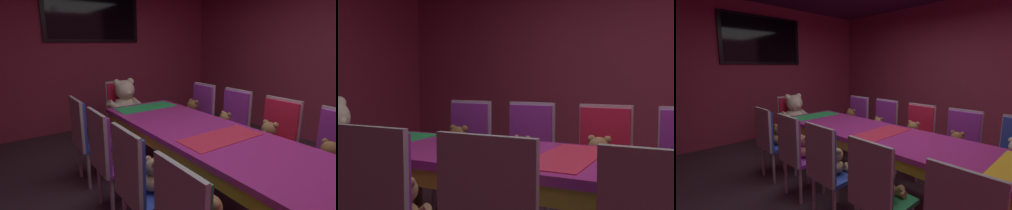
# 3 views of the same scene
# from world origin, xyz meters

# --- Properties ---
(wall_back) EXTENTS (5.20, 0.12, 2.80)m
(wall_back) POSITION_xyz_m (0.00, 3.20, 1.40)
(wall_back) COLOR #99334C
(wall_back) RESTS_ON ground_plane
(banquet_table) EXTENTS (0.90, 3.11, 0.75)m
(banquet_table) POSITION_xyz_m (0.00, 0.00, 0.66)
(banquet_table) COLOR #B22D8C
(banquet_table) RESTS_ON ground_plane
(chair_left_2) EXTENTS (0.42, 0.41, 0.98)m
(chair_left_2) POSITION_xyz_m (-0.83, 0.02, 0.60)
(chair_left_2) COLOR #2D47B2
(chair_left_2) RESTS_ON ground_plane
(teddy_left_2) EXTENTS (0.22, 0.28, 0.26)m
(teddy_left_2) POSITION_xyz_m (-0.68, 0.02, 0.57)
(teddy_left_2) COLOR tan
(teddy_left_2) RESTS_ON chair_left_2
(chair_left_3) EXTENTS (0.42, 0.41, 0.98)m
(chair_left_3) POSITION_xyz_m (-0.83, 0.60, 0.60)
(chair_left_3) COLOR purple
(chair_left_3) RESTS_ON ground_plane
(teddy_left_3) EXTENTS (0.22, 0.28, 0.27)m
(teddy_left_3) POSITION_xyz_m (-0.68, 0.60, 0.57)
(teddy_left_3) COLOR #9E7247
(teddy_left_3) RESTS_ON chair_left_3
(chair_left_4) EXTENTS (0.42, 0.41, 0.98)m
(chair_left_4) POSITION_xyz_m (-0.83, 1.22, 0.60)
(chair_left_4) COLOR #2D47B2
(chair_left_4) RESTS_ON ground_plane
(teddy_left_4) EXTENTS (0.23, 0.30, 0.28)m
(teddy_left_4) POSITION_xyz_m (-0.69, 1.22, 0.58)
(teddy_left_4) COLOR olive
(teddy_left_4) RESTS_ON chair_left_4
(chair_right_1) EXTENTS (0.42, 0.41, 0.98)m
(chair_right_1) POSITION_xyz_m (0.83, -0.60, 0.60)
(chair_right_1) COLOR purple
(chair_right_1) RESTS_ON ground_plane
(teddy_right_1) EXTENTS (0.24, 0.31, 0.29)m
(teddy_right_1) POSITION_xyz_m (0.69, -0.60, 0.58)
(teddy_right_1) COLOR olive
(teddy_right_1) RESTS_ON chair_right_1
(chair_right_2) EXTENTS (0.42, 0.41, 0.98)m
(chair_right_2) POSITION_xyz_m (0.83, -0.01, 0.60)
(chair_right_2) COLOR red
(chair_right_2) RESTS_ON ground_plane
(teddy_right_2) EXTENTS (0.26, 0.33, 0.31)m
(teddy_right_2) POSITION_xyz_m (0.68, -0.01, 0.59)
(teddy_right_2) COLOR #9E7247
(teddy_right_2) RESTS_ON chair_right_2
(chair_right_3) EXTENTS (0.42, 0.41, 0.98)m
(chair_right_3) POSITION_xyz_m (0.85, 0.62, 0.60)
(chair_right_3) COLOR purple
(chair_right_3) RESTS_ON ground_plane
(teddy_right_3) EXTENTS (0.22, 0.28, 0.27)m
(teddy_right_3) POSITION_xyz_m (0.71, 0.62, 0.57)
(teddy_right_3) COLOR #9E7247
(teddy_right_3) RESTS_ON chair_right_3
(chair_right_4) EXTENTS (0.42, 0.41, 0.98)m
(chair_right_4) POSITION_xyz_m (0.83, 1.21, 0.60)
(chair_right_4) COLOR purple
(chair_right_4) RESTS_ON ground_plane
(teddy_right_4) EXTENTS (0.26, 0.34, 0.32)m
(teddy_right_4) POSITION_xyz_m (0.68, 1.21, 0.60)
(teddy_right_4) COLOR brown
(teddy_right_4) RESTS_ON chair_right_4
(throne_chair) EXTENTS (0.41, 0.42, 0.98)m
(throne_chair) POSITION_xyz_m (0.00, 2.10, 0.60)
(throne_chair) COLOR red
(throne_chair) RESTS_ON ground_plane
(king_teddy_bear) EXTENTS (0.62, 0.48, 0.58)m
(king_teddy_bear) POSITION_xyz_m (0.00, 1.93, 0.71)
(king_teddy_bear) COLOR beige
(king_teddy_bear) RESTS_ON throne_chair
(wall_tv) EXTENTS (1.68, 0.06, 0.97)m
(wall_tv) POSITION_xyz_m (0.00, 3.11, 2.05)
(wall_tv) COLOR black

